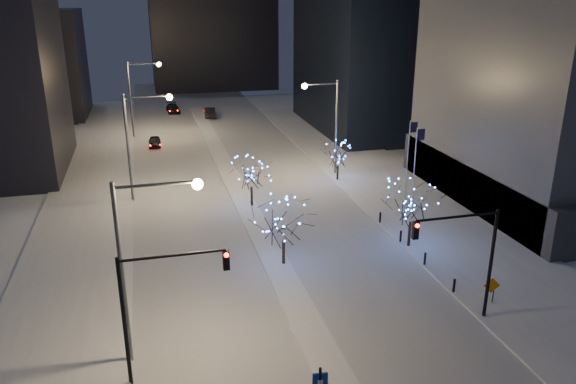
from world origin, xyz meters
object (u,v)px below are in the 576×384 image
object	(u,v)px
car_mid	(210,112)
holiday_tree_median_far	(251,173)
traffic_signal_east	(469,249)
holiday_tree_plaza_near	(412,204)
holiday_tree_plaza_far	(338,155)
traffic_signal_west	(156,296)
street_lamp_w_mid	(139,132)
holiday_tree_median_near	(283,220)
street_lamp_w_far	(138,89)
street_lamp_w_near	(141,247)
car_near	(155,142)
construction_sign	(491,288)
street_lamp_east	(328,115)
car_far	(173,108)

from	to	relation	value
car_mid	holiday_tree_median_far	size ratio (longest dim) A/B	1.00
traffic_signal_east	holiday_tree_plaza_near	distance (m)	10.38
holiday_tree_plaza_near	holiday_tree_plaza_far	bearing A→B (deg)	90.00
traffic_signal_west	holiday_tree_plaza_near	world-z (taller)	traffic_signal_west
traffic_signal_east	holiday_tree_plaza_far	size ratio (longest dim) A/B	1.69
street_lamp_w_mid	holiday_tree_plaza_near	bearing A→B (deg)	-39.13
holiday_tree_median_near	holiday_tree_plaza_near	distance (m)	10.01
street_lamp_w_far	traffic_signal_west	distance (m)	52.04
street_lamp_w_near	holiday_tree_median_far	size ratio (longest dim) A/B	2.12
car_near	construction_sign	world-z (taller)	construction_sign
street_lamp_east	holiday_tree_plaza_far	distance (m)	4.29
holiday_tree_plaza_far	construction_sign	distance (m)	25.63
traffic_signal_east	holiday_tree_plaza_far	bearing A→B (deg)	86.66
car_near	holiday_tree_plaza_far	xyz separation A→B (m)	(17.89, -18.68, 2.19)
street_lamp_east	construction_sign	distance (m)	28.33
car_mid	car_far	world-z (taller)	car_mid
car_far	holiday_tree_median_near	bearing A→B (deg)	-88.84
car_mid	holiday_tree_plaza_near	world-z (taller)	holiday_tree_plaza_near
street_lamp_w_near	street_lamp_w_far	world-z (taller)	same
street_lamp_east	holiday_tree_plaza_near	xyz separation A→B (m)	(0.42, -18.81, -2.90)
street_lamp_east	car_far	size ratio (longest dim) A/B	2.12
street_lamp_east	holiday_tree_median_near	bearing A→B (deg)	-116.38
street_lamp_w_far	traffic_signal_east	world-z (taller)	street_lamp_w_far
street_lamp_w_near	traffic_signal_west	bearing A→B (deg)	-76.04
street_lamp_w_mid	street_lamp_w_far	xyz separation A→B (m)	(0.00, 25.00, 0.00)
car_near	street_lamp_w_mid	bearing A→B (deg)	-92.63
car_far	holiday_tree_plaza_far	bearing A→B (deg)	-73.33
traffic_signal_east	street_lamp_w_far	bearing A→B (deg)	109.32
car_far	street_lamp_w_far	bearing A→B (deg)	-111.49
street_lamp_w_far	holiday_tree_median_far	size ratio (longest dim) A/B	2.12
traffic_signal_east	holiday_tree_median_near	bearing A→B (deg)	131.07
holiday_tree_plaza_far	holiday_tree_median_far	bearing A→B (deg)	-152.93
car_mid	car_far	bearing A→B (deg)	-38.22
street_lamp_w_far	construction_sign	distance (m)	54.15
car_near	holiday_tree_median_near	bearing A→B (deg)	-75.64
street_lamp_east	traffic_signal_west	bearing A→B (deg)	-121.69
street_lamp_w_near	street_lamp_w_far	xyz separation A→B (m)	(0.00, 50.00, 0.00)
holiday_tree_plaza_near	holiday_tree_plaza_far	size ratio (longest dim) A/B	1.25
traffic_signal_west	construction_sign	size ratio (longest dim) A/B	4.01
traffic_signal_east	holiday_tree_median_far	distance (m)	23.29
street_lamp_w_near	street_lamp_w_mid	distance (m)	25.00
construction_sign	holiday_tree_plaza_near	bearing A→B (deg)	108.02
car_far	holiday_tree_median_far	bearing A→B (deg)	-87.67
street_lamp_w_mid	holiday_tree_plaza_near	xyz separation A→B (m)	(19.44, -15.81, -2.94)
traffic_signal_east	car_mid	world-z (taller)	traffic_signal_east
street_lamp_east	car_mid	distance (m)	34.11
traffic_signal_east	construction_sign	world-z (taller)	traffic_signal_east
traffic_signal_west	holiday_tree_median_far	xyz separation A→B (m)	(8.94, 22.65, -1.52)
street_lamp_w_far	street_lamp_east	world-z (taller)	same
street_lamp_w_mid	street_lamp_east	bearing A→B (deg)	8.96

